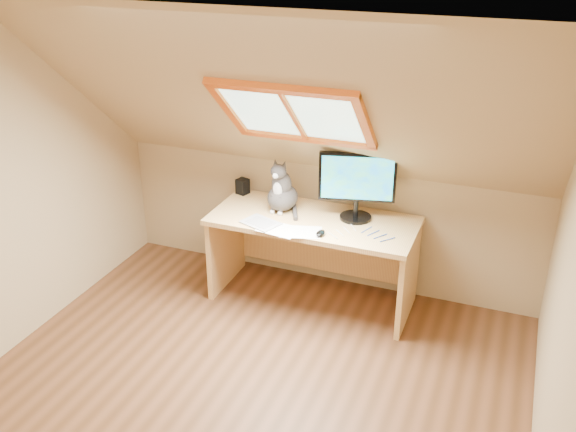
% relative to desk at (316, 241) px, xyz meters
% --- Properties ---
extents(ground, '(3.50, 3.50, 0.00)m').
position_rel_desk_xyz_m(ground, '(-0.03, -1.45, -0.50)').
color(ground, brown).
rests_on(ground, ground).
extents(room_shell, '(3.52, 3.52, 2.41)m').
position_rel_desk_xyz_m(room_shell, '(-0.03, -1.54, 0.93)').
color(room_shell, tan).
rests_on(room_shell, ground).
extents(desk, '(1.57, 0.69, 0.72)m').
position_rel_desk_xyz_m(desk, '(0.00, 0.00, 0.00)').
color(desk, '#E4BB6C').
rests_on(desk, ground).
extents(monitor, '(0.56, 0.24, 0.53)m').
position_rel_desk_xyz_m(monitor, '(0.30, 0.04, 0.52)').
color(monitor, black).
rests_on(monitor, desk).
extents(cat, '(0.26, 0.30, 0.43)m').
position_rel_desk_xyz_m(cat, '(-0.28, -0.00, 0.37)').
color(cat, '#484240').
rests_on(cat, desk).
extents(desk_speaker, '(0.11, 0.11, 0.13)m').
position_rel_desk_xyz_m(desk_speaker, '(-0.71, 0.18, 0.28)').
color(desk_speaker, black).
rests_on(desk_speaker, desk).
extents(graphics_tablet, '(0.32, 0.28, 0.01)m').
position_rel_desk_xyz_m(graphics_tablet, '(-0.34, -0.30, 0.23)').
color(graphics_tablet, '#B2B2B7').
rests_on(graphics_tablet, desk).
extents(mouse, '(0.06, 0.11, 0.03)m').
position_rel_desk_xyz_m(mouse, '(0.14, -0.32, 0.24)').
color(mouse, black).
rests_on(mouse, desk).
extents(papers, '(0.33, 0.27, 0.00)m').
position_rel_desk_xyz_m(papers, '(-0.10, -0.33, 0.22)').
color(papers, white).
rests_on(papers, desk).
extents(cables, '(0.51, 0.26, 0.01)m').
position_rel_desk_xyz_m(cables, '(0.42, -0.19, 0.23)').
color(cables, silver).
rests_on(cables, desk).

